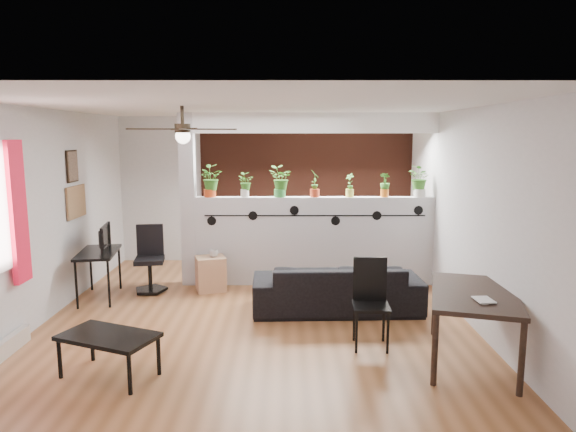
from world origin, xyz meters
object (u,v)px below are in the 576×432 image
at_px(potted_plant_5, 385,184).
at_px(potted_plant_0, 210,180).
at_px(potted_plant_4, 350,184).
at_px(cube_shelf, 211,274).
at_px(computer_desk, 98,256).
at_px(folding_chair, 370,294).
at_px(potted_plant_6, 420,180).
at_px(potted_plant_3, 315,183).
at_px(ceiling_fan, 183,131).
at_px(potted_plant_2, 280,181).
at_px(office_chair, 150,263).
at_px(dining_table, 474,299).
at_px(sofa, 337,288).
at_px(cup, 214,253).
at_px(coffee_table, 108,339).
at_px(potted_plant_1, 245,184).

bearing_deg(potted_plant_5, potted_plant_0, 180.00).
relative_size(potted_plant_4, potted_plant_5, 0.98).
bearing_deg(cube_shelf, potted_plant_4, -8.09).
height_order(computer_desk, folding_chair, folding_chair).
height_order(potted_plant_6, folding_chair, potted_plant_6).
bearing_deg(potted_plant_3, ceiling_fan, -131.63).
relative_size(potted_plant_2, folding_chair, 0.49).
height_order(office_chair, dining_table, office_chair).
relative_size(sofa, computer_desk, 2.07).
height_order(ceiling_fan, cup, ceiling_fan).
height_order(sofa, cup, cup).
relative_size(sofa, coffee_table, 2.03).
height_order(potted_plant_0, office_chair, potted_plant_0).
relative_size(potted_plant_5, cup, 2.77).
relative_size(potted_plant_3, potted_plant_4, 1.15).
xyz_separation_m(ceiling_fan, potted_plant_6, (3.18, 1.80, -0.71)).
bearing_deg(coffee_table, potted_plant_1, 71.16).
bearing_deg(potted_plant_1, folding_chair, -56.40).
relative_size(ceiling_fan, computer_desk, 1.20).
bearing_deg(potted_plant_2, office_chair, -168.61).
height_order(potted_plant_3, sofa, potted_plant_3).
height_order(computer_desk, coffee_table, computer_desk).
xyz_separation_m(potted_plant_1, cube_shelf, (-0.49, -0.34, -1.29)).
bearing_deg(coffee_table, computer_desk, 111.73).
bearing_deg(cup, sofa, -26.93).
height_order(cube_shelf, cup, cup).
xyz_separation_m(potted_plant_1, potted_plant_5, (2.11, 0.00, -0.00)).
bearing_deg(folding_chair, computer_desk, 155.64).
bearing_deg(potted_plant_3, potted_plant_5, 0.00).
distance_m(sofa, dining_table, 2.00).
bearing_deg(sofa, ceiling_fan, 15.88).
distance_m(potted_plant_0, coffee_table, 3.36).
distance_m(potted_plant_0, potted_plant_1, 0.53).
xyz_separation_m(potted_plant_6, computer_desk, (-4.63, -0.72, -0.99)).
distance_m(potted_plant_6, cube_shelf, 3.42).
height_order(potted_plant_0, sofa, potted_plant_0).
xyz_separation_m(cup, coffee_table, (-0.61, -2.74, -0.18)).
xyz_separation_m(ceiling_fan, sofa, (1.83, 0.58, -2.01)).
bearing_deg(potted_plant_2, potted_plant_0, -180.00).
xyz_separation_m(potted_plant_4, potted_plant_6, (1.05, 0.00, 0.06)).
xyz_separation_m(cup, computer_desk, (-1.55, -0.38, 0.05)).
height_order(potted_plant_6, dining_table, potted_plant_6).
bearing_deg(ceiling_fan, potted_plant_4, 40.24).
height_order(cube_shelf, computer_desk, computer_desk).
bearing_deg(cube_shelf, coffee_table, -118.95).
relative_size(potted_plant_4, computer_desk, 0.36).
relative_size(potted_plant_4, folding_chair, 0.37).
xyz_separation_m(potted_plant_2, potted_plant_3, (0.53, -0.00, -0.03)).
bearing_deg(computer_desk, cup, 13.57).
bearing_deg(cup, potted_plant_6, 6.31).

